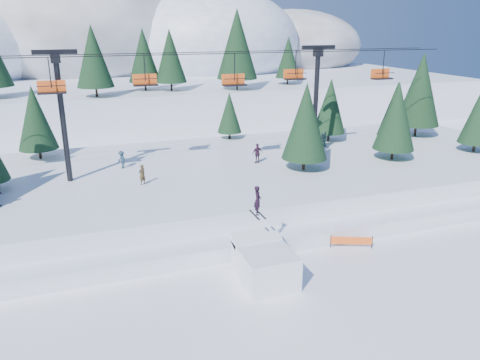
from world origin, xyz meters
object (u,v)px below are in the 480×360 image
object	(u,v)px
jump_kicker	(264,263)
chairlift	(197,90)
banner_far	(348,224)
banner_near	(351,241)

from	to	relation	value
jump_kicker	chairlift	distance (m)	17.68
jump_kicker	banner_far	bearing A→B (deg)	27.67
banner_near	banner_far	world-z (taller)	same
chairlift	banner_far	size ratio (longest dim) A/B	16.85
jump_kicker	banner_far	size ratio (longest dim) A/B	2.00
banner_far	jump_kicker	bearing A→B (deg)	-152.33
jump_kicker	chairlift	size ratio (longest dim) A/B	0.12
jump_kicker	chairlift	xyz separation A→B (m)	(0.13, 15.68, 8.16)
banner_near	banner_far	distance (m)	2.82
chairlift	banner_far	xyz separation A→B (m)	(8.34, -11.23, -8.78)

